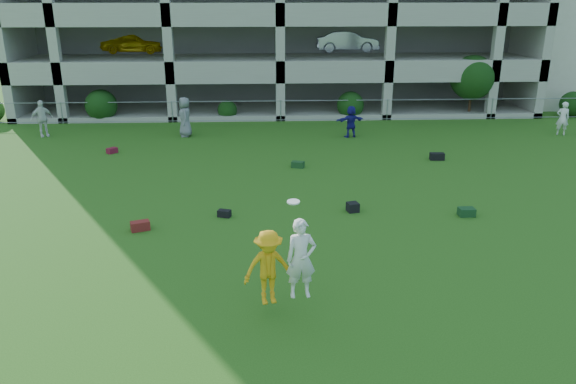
{
  "coord_description": "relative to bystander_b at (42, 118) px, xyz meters",
  "views": [
    {
      "loc": [
        -1.13,
        -11.97,
        6.65
      ],
      "look_at": [
        -0.39,
        3.0,
        1.4
      ],
      "focal_mm": 35.0,
      "sensor_mm": 36.0,
      "label": 1
    }
  ],
  "objects": [
    {
      "name": "crate_d",
      "position": [
        13.79,
        -11.05,
        -0.76
      ],
      "size": [
        0.43,
        0.43,
        0.3
      ],
      "primitive_type": "cube",
      "rotation": [
        0.0,
        0.0,
        0.26
      ],
      "color": "black",
      "rests_on": "ground"
    },
    {
      "name": "frisbee_contest",
      "position": [
        11.15,
        -17.15,
        0.28
      ],
      "size": [
        1.65,
        0.86,
        2.36
      ],
      "color": "orange",
      "rests_on": "ground"
    },
    {
      "name": "fence",
      "position": [
        11.96,
        2.98,
        -0.3
      ],
      "size": [
        36.06,
        0.06,
        1.2
      ],
      "color": "gray",
      "rests_on": "ground"
    },
    {
      "name": "bag_red_f",
      "position": [
        4.18,
        -3.38,
        -0.79
      ],
      "size": [
        0.51,
        0.52,
        0.24
      ],
      "primitive_type": "cube",
      "rotation": [
        0.0,
        0.0,
        0.86
      ],
      "color": "#5B0F20",
      "rests_on": "ground"
    },
    {
      "name": "bag_black_b",
      "position": [
        9.63,
        -11.31,
        -0.8
      ],
      "size": [
        0.46,
        0.37,
        0.22
      ],
      "primitive_type": "cube",
      "rotation": [
        0.0,
        0.0,
        -0.33
      ],
      "color": "black",
      "rests_on": "ground"
    },
    {
      "name": "ground",
      "position": [
        11.96,
        -16.02,
        -0.91
      ],
      "size": [
        100.0,
        100.0,
        0.0
      ],
      "primitive_type": "plane",
      "color": "#235114",
      "rests_on": "ground"
    },
    {
      "name": "shrub_row",
      "position": [
        16.55,
        3.68,
        0.6
      ],
      "size": [
        34.38,
        2.52,
        3.5
      ],
      "color": "#163D11",
      "rests_on": "ground"
    },
    {
      "name": "parking_garage",
      "position": [
        11.95,
        11.68,
        5.11
      ],
      "size": [
        30.0,
        14.0,
        12.0
      ],
      "color": "#9E998C",
      "rests_on": "ground"
    },
    {
      "name": "bag_green_c",
      "position": [
        17.36,
        -11.61,
        -0.78
      ],
      "size": [
        0.51,
        0.36,
        0.26
      ],
      "primitive_type": "cube",
      "rotation": [
        0.0,
        0.0,
        0.02
      ],
      "color": "#133519",
      "rests_on": "ground"
    },
    {
      "name": "bag_black_e",
      "position": [
        18.36,
        -5.17,
        -0.76
      ],
      "size": [
        0.62,
        0.33,
        0.3
      ],
      "primitive_type": "cube",
      "rotation": [
        0.0,
        0.0,
        -0.06
      ],
      "color": "black",
      "rests_on": "ground"
    },
    {
      "name": "bystander_d",
      "position": [
        15.29,
        -0.9,
        -0.12
      ],
      "size": [
        1.52,
        0.84,
        1.57
      ],
      "primitive_type": "imported",
      "rotation": [
        0.0,
        0.0,
        3.42
      ],
      "color": "navy",
      "rests_on": "ground"
    },
    {
      "name": "bag_red_a",
      "position": [
        7.17,
        -12.28,
        -0.77
      ],
      "size": [
        0.62,
        0.48,
        0.28
      ],
      "primitive_type": "cube",
      "rotation": [
        0.0,
        0.0,
        0.36
      ],
      "color": "#622210",
      "rests_on": "ground"
    },
    {
      "name": "bystander_e",
      "position": [
        25.97,
        -0.97,
        -0.06
      ],
      "size": [
        0.69,
        0.54,
        1.68
      ],
      "primitive_type": "imported",
      "rotation": [
        0.0,
        0.0,
        2.9
      ],
      "color": "white",
      "rests_on": "ground"
    },
    {
      "name": "bystander_b",
      "position": [
        0.0,
        0.0,
        0.0
      ],
      "size": [
        1.13,
        0.95,
        1.81
      ],
      "primitive_type": "imported",
      "rotation": [
        0.0,
        0.0,
        0.57
      ],
      "color": "silver",
      "rests_on": "ground"
    },
    {
      "name": "bystander_c",
      "position": [
        7.09,
        -0.32,
        0.07
      ],
      "size": [
        0.81,
        1.07,
        1.96
      ],
      "primitive_type": "imported",
      "rotation": [
        0.0,
        0.0,
        -1.36
      ],
      "color": "slate",
      "rests_on": "ground"
    },
    {
      "name": "bag_green_g",
      "position": [
        12.33,
        -6.01,
        -0.78
      ],
      "size": [
        0.57,
        0.45,
        0.25
      ],
      "primitive_type": "cube",
      "rotation": [
        0.0,
        0.0,
        -0.34
      ],
      "color": "#12331D",
      "rests_on": "ground"
    }
  ]
}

